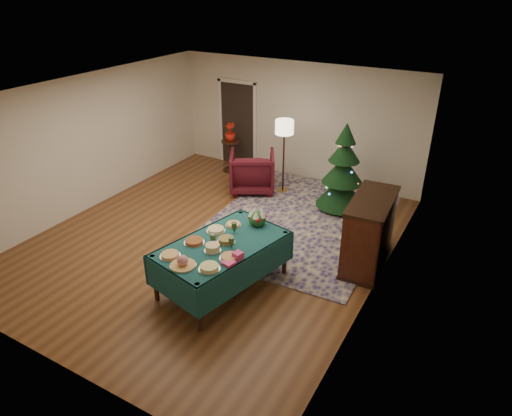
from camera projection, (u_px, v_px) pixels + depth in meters
The scene contains 25 objects.
room_shell at pixel (211, 172), 7.85m from camera, with size 7.00×7.00×7.00m.
doorway at pixel (238, 122), 11.36m from camera, with size 1.08×0.04×2.16m.
rug at pixel (299, 221), 9.07m from camera, with size 3.20×4.20×0.02m, color #19144E.
buffet_table at pixel (222, 252), 6.90m from camera, with size 1.60×2.23×0.78m.
platter_0 at pixel (170, 255), 6.51m from camera, with size 0.30×0.30×0.05m.
platter_1 at pixel (183, 262), 6.27m from camera, with size 0.37×0.37×0.17m.
platter_2 at pixel (209, 268), 6.22m from camera, with size 0.30×0.30×0.06m.
platter_3 at pixel (194, 241), 6.84m from camera, with size 0.32×0.32×0.05m.
platter_4 at pixel (212, 248), 6.63m from camera, with size 0.25×0.25×0.11m.
platter_5 at pixel (230, 257), 6.47m from camera, with size 0.30×0.30×0.04m.
platter_6 at pixel (216, 230), 7.15m from camera, with size 0.30×0.30×0.05m.
platter_7 at pixel (226, 240), 6.85m from camera, with size 0.28×0.28×0.08m.
platter_8 at pixel (233, 224), 7.31m from camera, with size 0.26×0.26×0.04m.
goblet_0 at pixel (234, 227), 7.07m from camera, with size 0.08×0.08×0.18m.
goblet_1 at pixel (231, 243), 6.67m from camera, with size 0.08×0.08×0.18m.
goblet_2 at pixel (213, 239), 6.76m from camera, with size 0.08×0.08×0.18m.
napkin_stack at pixel (229, 263), 6.33m from camera, with size 0.16×0.16×0.04m, color #ED4286.
gift_box at pixel (238, 256), 6.44m from camera, with size 0.13×0.13×0.10m, color #D43A7E.
centerpiece at pixel (257, 217), 7.28m from camera, with size 0.28×0.28×0.32m.
armchair at pixel (252, 170), 10.17m from camera, with size 0.96×0.90×0.99m, color #470F19.
floor_lamp at pixel (284, 132), 9.73m from camera, with size 0.40×0.40×1.64m.
side_table at pixel (231, 156), 11.25m from camera, with size 0.44×0.44×0.78m.
potted_plant at pixel (230, 136), 11.01m from camera, with size 0.25×0.45×0.25m, color #B71C0D.
christmas_tree at pixel (343, 172), 9.20m from camera, with size 1.17×1.17×1.85m.
piano at pixel (369, 233), 7.49m from camera, with size 0.75×1.45×1.21m.
Camera 1 is at (4.26, -5.94, 4.38)m, focal length 32.00 mm.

